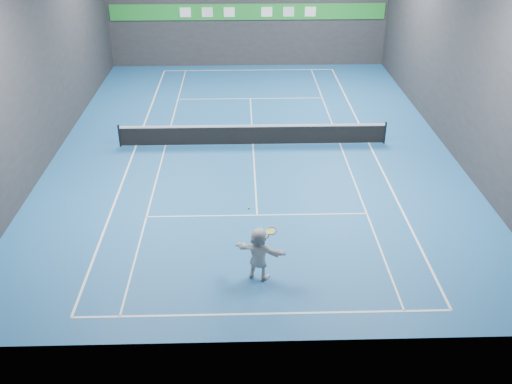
{
  "coord_description": "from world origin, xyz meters",
  "views": [
    {
      "loc": [
        -0.56,
        -24.55,
        11.02
      ],
      "look_at": [
        -0.07,
        -7.33,
        1.5
      ],
      "focal_mm": 40.0,
      "sensor_mm": 36.0,
      "label": 1
    }
  ],
  "objects_px": {
    "player": "(259,254)",
    "tennis_racket": "(271,232)",
    "tennis_net": "(253,134)",
    "tennis_ball": "(249,208)"
  },
  "relations": [
    {
      "from": "player",
      "to": "tennis_racket",
      "type": "height_order",
      "value": "player"
    },
    {
      "from": "tennis_net",
      "to": "tennis_ball",
      "type": "bearing_deg",
      "value": -92.04
    },
    {
      "from": "player",
      "to": "tennis_ball",
      "type": "bearing_deg",
      "value": -14.03
    },
    {
      "from": "player",
      "to": "tennis_net",
      "type": "distance_m",
      "value": 10.16
    },
    {
      "from": "player",
      "to": "tennis_ball",
      "type": "distance_m",
      "value": 1.55
    },
    {
      "from": "tennis_ball",
      "to": "tennis_net",
      "type": "distance_m",
      "value": 10.13
    },
    {
      "from": "player",
      "to": "tennis_ball",
      "type": "height_order",
      "value": "tennis_ball"
    },
    {
      "from": "player",
      "to": "tennis_racket",
      "type": "xyz_separation_m",
      "value": [
        0.38,
        0.05,
        0.76
      ]
    },
    {
      "from": "tennis_net",
      "to": "tennis_racket",
      "type": "height_order",
      "value": "tennis_racket"
    },
    {
      "from": "tennis_ball",
      "to": "tennis_net",
      "type": "height_order",
      "value": "tennis_ball"
    }
  ]
}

